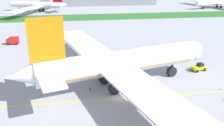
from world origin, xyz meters
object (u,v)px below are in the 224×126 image
pushback_tug (199,67)px  traffic_cone_starboard_wing (224,100)px  airliner_foreground (119,63)px  parked_airliner_far_centre (217,3)px  service_truck_baggage_loader (13,40)px  parked_airliner_far_left (38,5)px  traffic_cone_near_nose (221,89)px  ground_crew_marshaller_front (132,76)px  ground_crew_wingwalker_starboard (90,87)px

pushback_tug → traffic_cone_starboard_wing: bearing=-99.2°
airliner_foreground → parked_airliner_far_centre: size_ratio=1.10×
service_truck_baggage_loader → parked_airliner_far_left: 90.78m
traffic_cone_near_nose → ground_crew_marshaller_front: bearing=156.0°
traffic_cone_near_nose → traffic_cone_starboard_wing: (-2.40, -5.29, 0.00)m
ground_crew_marshaller_front → service_truck_baggage_loader: bearing=134.0°
pushback_tug → airliner_foreground: bearing=-163.9°
ground_crew_wingwalker_starboard → ground_crew_marshaller_front: bearing=23.1°
pushback_tug → traffic_cone_near_nose: (-0.54, -12.86, -0.75)m
traffic_cone_near_nose → traffic_cone_starboard_wing: size_ratio=1.00×
airliner_foreground → ground_crew_wingwalker_starboard: airliner_foreground is taller
pushback_tug → service_truck_baggage_loader: service_truck_baggage_loader is taller
ground_crew_marshaller_front → ground_crew_wingwalker_starboard: size_ratio=0.97×
pushback_tug → traffic_cone_starboard_wing: 18.41m
pushback_tug → traffic_cone_near_nose: 12.90m
service_truck_baggage_loader → traffic_cone_near_nose: bearing=-39.8°
traffic_cone_starboard_wing → service_truck_baggage_loader: 80.94m
ground_crew_wingwalker_starboard → parked_airliner_far_left: 140.46m
parked_airliner_far_left → parked_airliner_far_centre: (143.40, -1.06, -0.47)m
ground_crew_marshaller_front → pushback_tug: bearing=9.7°
pushback_tug → service_truck_baggage_loader: 72.09m
parked_airliner_far_centre → ground_crew_wingwalker_starboard: bearing=-129.8°
ground_crew_marshaller_front → traffic_cone_near_nose: ground_crew_marshaller_front is taller
service_truck_baggage_loader → parked_airliner_far_left: bearing=91.0°
airliner_foreground → parked_airliner_far_centre: 171.65m
traffic_cone_starboard_wing → pushback_tug: bearing=80.8°
airliner_foreground → traffic_cone_starboard_wing: size_ratio=139.57×
parked_airliner_far_centre → parked_airliner_far_left: bearing=179.6°
pushback_tug → ground_crew_marshaller_front: 21.56m
airliner_foreground → pushback_tug: airliner_foreground is taller
traffic_cone_starboard_wing → service_truck_baggage_loader: bearing=136.2°
service_truck_baggage_loader → parked_airliner_far_centre: parked_airliner_far_centre is taller
ground_crew_wingwalker_starboard → service_truck_baggage_loader: 54.48m
ground_crew_marshaller_front → parked_airliner_far_centre: bearing=52.2°
parked_airliner_far_centre → service_truck_baggage_loader: bearing=-147.7°
traffic_cone_near_nose → parked_airliner_far_left: size_ratio=0.01×
ground_crew_wingwalker_starboard → traffic_cone_near_nose: bearing=-7.6°
traffic_cone_near_nose → parked_airliner_far_centre: parked_airliner_far_centre is taller
ground_crew_marshaller_front → traffic_cone_starboard_wing: size_ratio=2.74×
airliner_foreground → service_truck_baggage_loader: (-35.75, 45.27, -4.81)m
traffic_cone_near_nose → service_truck_baggage_loader: service_truck_baggage_loader is taller
service_truck_baggage_loader → parked_airliner_far_left: size_ratio=0.07×
airliner_foreground → ground_crew_marshaller_front: size_ratio=50.99×
pushback_tug → ground_crew_wingwalker_starboard: (-32.87, -8.58, -0.04)m
airliner_foreground → service_truck_baggage_loader: 57.88m
airliner_foreground → ground_crew_wingwalker_starboard: (-7.27, -1.17, -5.47)m
traffic_cone_near_nose → ground_crew_wingwalker_starboard: bearing=172.4°
traffic_cone_near_nose → traffic_cone_starboard_wing: bearing=-114.4°
traffic_cone_starboard_wing → service_truck_baggage_loader: size_ratio=0.12×
ground_crew_marshaller_front → parked_airliner_far_left: size_ratio=0.02×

